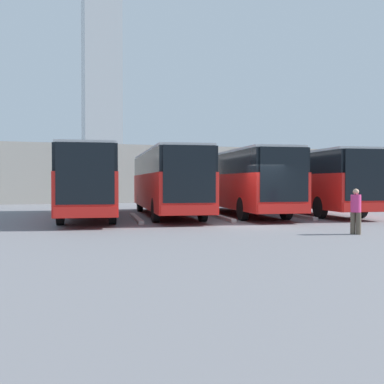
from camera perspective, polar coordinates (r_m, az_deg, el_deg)
ground_plane at (r=19.99m, az=7.46°, el=-3.92°), size 600.00×600.00×0.00m
bus_0 at (r=27.95m, az=13.43°, el=1.36°), size 3.94×12.67×3.36m
curb_divider_0 at (r=25.39m, az=11.74°, el=-2.67°), size 0.93×5.54×0.15m
bus_1 at (r=26.15m, az=5.75°, el=1.40°), size 3.94×12.67×3.36m
curb_divider_1 at (r=23.73m, az=3.12°, el=-2.91°), size 0.93×5.54×0.15m
bus_2 at (r=25.07m, az=-3.00°, el=1.41°), size 3.94×12.67×3.36m
curb_divider_2 at (r=22.86m, az=-6.65°, el=-3.08°), size 0.93×5.54×0.15m
bus_3 at (r=24.26m, az=-12.22°, el=1.39°), size 3.94×12.67×3.36m
pedestrian at (r=17.25m, az=18.84°, el=-2.01°), size 0.48×0.48×1.55m
station_building at (r=48.00m, az=-8.01°, el=2.06°), size 35.12×16.92×4.94m
office_tower at (r=207.10m, az=-10.67°, el=11.69°), size 14.99×14.99×80.06m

